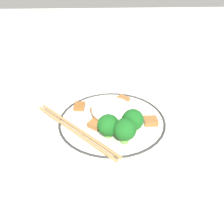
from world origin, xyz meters
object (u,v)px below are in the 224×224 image
(broccoli_back_center, at_px, (125,130))
(chopsticks, at_px, (75,129))
(broccoli_back_right, at_px, (133,120))
(plate, at_px, (112,121))
(broccoli_back_left, at_px, (108,125))

(broccoli_back_center, bearing_deg, chopsticks, -111.80)
(broccoli_back_right, bearing_deg, broccoli_back_center, -31.28)
(broccoli_back_right, height_order, chopsticks, broccoli_back_right)
(plate, distance_m, broccoli_back_left, 0.06)
(broccoli_back_left, distance_m, chopsticks, 0.07)
(plate, bearing_deg, broccoli_back_right, 43.19)
(broccoli_back_right, xyz_separation_m, chopsticks, (-0.01, -0.11, -0.02))
(chopsticks, bearing_deg, broccoli_back_right, 85.95)
(broccoli_back_left, bearing_deg, chopsticks, -107.34)
(plate, xyz_separation_m, broccoli_back_left, (0.05, -0.01, 0.03))
(plate, relative_size, chopsticks, 1.24)
(broccoli_back_right, bearing_deg, plate, -136.81)
(plate, distance_m, broccoli_back_center, 0.08)
(plate, height_order, broccoli_back_right, broccoli_back_right)
(broccoli_back_center, xyz_separation_m, chopsticks, (-0.04, -0.10, -0.03))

